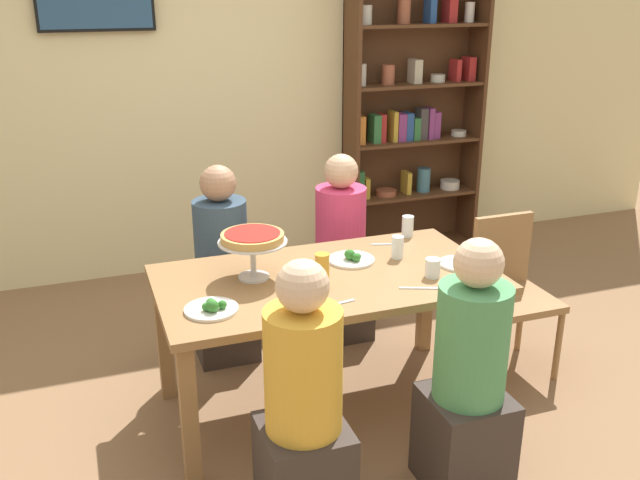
{
  "coord_description": "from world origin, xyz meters",
  "views": [
    {
      "loc": [
        -1.08,
        -2.91,
        2.08
      ],
      "look_at": [
        0.0,
        0.1,
        0.89
      ],
      "focal_mm": 39.16,
      "sensor_mm": 36.0,
      "label": 1
    }
  ],
  "objects_px": {
    "dining_table": "(327,293)",
    "beer_glass_amber_tall": "(322,271)",
    "water_glass_clear_near": "(408,226)",
    "deep_dish_pizza_stand": "(253,241)",
    "water_glass_clear_far": "(398,247)",
    "water_glass_clear_spare": "(433,268)",
    "chair_head_east": "(510,286)",
    "salad_plate_near_diner": "(461,262)",
    "salad_plate_spare": "(352,258)",
    "bookshelf": "(411,112)",
    "diner_far_left": "(223,278)",
    "cutlery_fork_near": "(337,304)",
    "cutlery_knife_near": "(419,288)",
    "diner_near_right": "(468,387)",
    "cutlery_fork_far": "(388,244)",
    "diner_far_right": "(340,261)",
    "diner_near_left": "(304,418)",
    "salad_plate_far_diner": "(212,308)"
  },
  "relations": [
    {
      "from": "salad_plate_spare",
      "to": "diner_near_left",
      "type": "bearing_deg",
      "value": -122.41
    },
    {
      "from": "chair_head_east",
      "to": "diner_near_right",
      "type": "bearing_deg",
      "value": 47.25
    },
    {
      "from": "diner_near_right",
      "to": "cutlery_fork_far",
      "type": "xyz_separation_m",
      "value": [
        0.11,
        1.04,
        0.25
      ]
    },
    {
      "from": "diner_near_right",
      "to": "salad_plate_spare",
      "type": "height_order",
      "value": "diner_near_right"
    },
    {
      "from": "water_glass_clear_far",
      "to": "beer_glass_amber_tall",
      "type": "bearing_deg",
      "value": -156.47
    },
    {
      "from": "deep_dish_pizza_stand",
      "to": "salad_plate_near_diner",
      "type": "distance_m",
      "value": 1.05
    },
    {
      "from": "bookshelf",
      "to": "dining_table",
      "type": "bearing_deg",
      "value": -125.8
    },
    {
      "from": "diner_near_left",
      "to": "diner_near_right",
      "type": "xyz_separation_m",
      "value": [
        0.72,
        -0.02,
        0.0
      ]
    },
    {
      "from": "salad_plate_far_diner",
      "to": "water_glass_clear_spare",
      "type": "distance_m",
      "value": 1.08
    },
    {
      "from": "bookshelf",
      "to": "water_glass_clear_far",
      "type": "height_order",
      "value": "bookshelf"
    },
    {
      "from": "diner_far_right",
      "to": "chair_head_east",
      "type": "height_order",
      "value": "diner_far_right"
    },
    {
      "from": "diner_near_right",
      "to": "cutlery_knife_near",
      "type": "relative_size",
      "value": 6.39
    },
    {
      "from": "salad_plate_spare",
      "to": "water_glass_clear_spare",
      "type": "xyz_separation_m",
      "value": [
        0.29,
        -0.31,
        0.03
      ]
    },
    {
      "from": "bookshelf",
      "to": "diner_far_left",
      "type": "bearing_deg",
      "value": -144.54
    },
    {
      "from": "salad_plate_near_diner",
      "to": "cutlery_fork_near",
      "type": "height_order",
      "value": "salad_plate_near_diner"
    },
    {
      "from": "salad_plate_spare",
      "to": "beer_glass_amber_tall",
      "type": "relative_size",
      "value": 1.44
    },
    {
      "from": "diner_near_right",
      "to": "water_glass_clear_spare",
      "type": "relative_size",
      "value": 12.5
    },
    {
      "from": "bookshelf",
      "to": "chair_head_east",
      "type": "bearing_deg",
      "value": -99.92
    },
    {
      "from": "bookshelf",
      "to": "salad_plate_near_diner",
      "type": "relative_size",
      "value": 10.54
    },
    {
      "from": "deep_dish_pizza_stand",
      "to": "water_glass_clear_far",
      "type": "xyz_separation_m",
      "value": [
        0.76,
        0.0,
        -0.13
      ]
    },
    {
      "from": "diner_near_left",
      "to": "water_glass_clear_near",
      "type": "relative_size",
      "value": 9.88
    },
    {
      "from": "diner_far_left",
      "to": "deep_dish_pizza_stand",
      "type": "relative_size",
      "value": 3.49
    },
    {
      "from": "salad_plate_near_diner",
      "to": "water_glass_clear_near",
      "type": "relative_size",
      "value": 1.8
    },
    {
      "from": "salad_plate_near_diner",
      "to": "cutlery_knife_near",
      "type": "bearing_deg",
      "value": -150.85
    },
    {
      "from": "salad_plate_near_diner",
      "to": "cutlery_fork_far",
      "type": "height_order",
      "value": "salad_plate_near_diner"
    },
    {
      "from": "diner_near_left",
      "to": "deep_dish_pizza_stand",
      "type": "distance_m",
      "value": 0.94
    },
    {
      "from": "bookshelf",
      "to": "salad_plate_far_diner",
      "type": "bearing_deg",
      "value": -132.91
    },
    {
      "from": "deep_dish_pizza_stand",
      "to": "beer_glass_amber_tall",
      "type": "height_order",
      "value": "deep_dish_pizza_stand"
    },
    {
      "from": "beer_glass_amber_tall",
      "to": "water_glass_clear_spare",
      "type": "relative_size",
      "value": 1.8
    },
    {
      "from": "dining_table",
      "to": "chair_head_east",
      "type": "height_order",
      "value": "chair_head_east"
    },
    {
      "from": "diner_near_left",
      "to": "dining_table",
      "type": "bearing_deg",
      "value": -26.58
    },
    {
      "from": "chair_head_east",
      "to": "beer_glass_amber_tall",
      "type": "bearing_deg",
      "value": 8.91
    },
    {
      "from": "bookshelf",
      "to": "water_glass_clear_near",
      "type": "bearing_deg",
      "value": -116.97
    },
    {
      "from": "bookshelf",
      "to": "cutlery_fork_near",
      "type": "relative_size",
      "value": 12.29
    },
    {
      "from": "bookshelf",
      "to": "salad_plate_spare",
      "type": "bearing_deg",
      "value": -124.02
    },
    {
      "from": "beer_glass_amber_tall",
      "to": "water_glass_clear_near",
      "type": "distance_m",
      "value": 0.84
    },
    {
      "from": "deep_dish_pizza_stand",
      "to": "salad_plate_far_diner",
      "type": "height_order",
      "value": "deep_dish_pizza_stand"
    },
    {
      "from": "bookshelf",
      "to": "salad_plate_spare",
      "type": "height_order",
      "value": "bookshelf"
    },
    {
      "from": "salad_plate_near_diner",
      "to": "salad_plate_far_diner",
      "type": "xyz_separation_m",
      "value": [
        -1.29,
        -0.1,
        -0.0
      ]
    },
    {
      "from": "salad_plate_far_diner",
      "to": "salad_plate_spare",
      "type": "relative_size",
      "value": 0.99
    },
    {
      "from": "chair_head_east",
      "to": "salad_plate_spare",
      "type": "height_order",
      "value": "chair_head_east"
    },
    {
      "from": "diner_far_right",
      "to": "salad_plate_far_diner",
      "type": "relative_size",
      "value": 4.88
    },
    {
      "from": "diner_far_right",
      "to": "water_glass_clear_spare",
      "type": "bearing_deg",
      "value": 7.4
    },
    {
      "from": "bookshelf",
      "to": "water_glass_clear_spare",
      "type": "xyz_separation_m",
      "value": [
        -0.98,
        -2.2,
        -0.33
      ]
    },
    {
      "from": "diner_near_left",
      "to": "cutlery_fork_far",
      "type": "distance_m",
      "value": 1.34
    },
    {
      "from": "cutlery_fork_near",
      "to": "cutlery_fork_far",
      "type": "bearing_deg",
      "value": 39.72
    },
    {
      "from": "water_glass_clear_near",
      "to": "water_glass_clear_far",
      "type": "bearing_deg",
      "value": -125.23
    },
    {
      "from": "beer_glass_amber_tall",
      "to": "cutlery_fork_near",
      "type": "xyz_separation_m",
      "value": [
        -0.0,
        -0.2,
        -0.08
      ]
    },
    {
      "from": "dining_table",
      "to": "beer_glass_amber_tall",
      "type": "xyz_separation_m",
      "value": [
        -0.07,
        -0.12,
        0.17
      ]
    },
    {
      "from": "dining_table",
      "to": "salad_plate_far_diner",
      "type": "distance_m",
      "value": 0.64
    }
  ]
}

